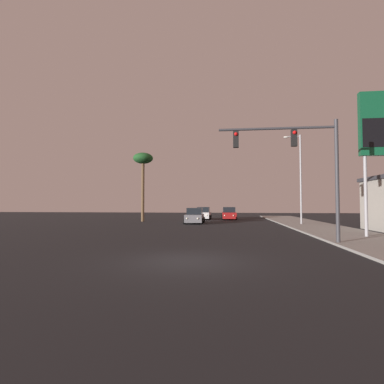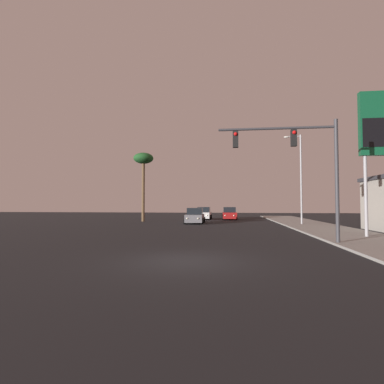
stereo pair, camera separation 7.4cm
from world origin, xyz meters
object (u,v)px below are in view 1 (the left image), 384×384
at_px(car_white, 203,214).
at_px(street_lamp, 299,174).
at_px(gas_station_sign, 376,132).
at_px(palm_tree_mid, 143,162).
at_px(traffic_light_mast, 303,156).
at_px(car_red, 229,214).
at_px(car_grey, 195,216).

distance_m(car_white, street_lamp, 14.99).
xyz_separation_m(gas_station_sign, palm_tree_mid, (-19.36, 15.49, 0.59)).
bearing_deg(car_white, traffic_light_mast, 107.16).
relative_size(traffic_light_mast, street_lamp, 0.72).
relative_size(car_red, street_lamp, 0.48).
height_order(car_grey, street_lamp, street_lamp).
relative_size(car_grey, palm_tree_mid, 0.52).
height_order(car_grey, palm_tree_mid, palm_tree_mid).
height_order(car_white, palm_tree_mid, palm_tree_mid).
distance_m(traffic_light_mast, street_lamp, 15.00).
bearing_deg(car_grey, car_white, -93.28).
bearing_deg(street_lamp, traffic_light_mast, -102.47).
distance_m(traffic_light_mast, palm_tree_mid, 23.54).
xyz_separation_m(car_white, car_red, (3.47, -0.12, 0.00)).
height_order(car_white, car_red, same).
bearing_deg(car_white, car_red, 178.71).
relative_size(street_lamp, palm_tree_mid, 1.08).
bearing_deg(car_grey, palm_tree_mid, -23.63).
distance_m(car_white, gas_station_sign, 25.34).
distance_m(car_white, palm_tree_mid, 11.06).
bearing_deg(traffic_light_mast, car_red, 98.84).
height_order(car_red, street_lamp, street_lamp).
bearing_deg(car_red, street_lamp, 124.16).
distance_m(car_red, street_lamp, 12.71).
bearing_deg(palm_tree_mid, traffic_light_mast, -52.83).
relative_size(car_grey, gas_station_sign, 0.48).
bearing_deg(gas_station_sign, car_white, 120.39).
bearing_deg(street_lamp, palm_tree_mid, 167.02).
xyz_separation_m(traffic_light_mast, palm_tree_mid, (-14.14, 18.65, 2.54)).
distance_m(street_lamp, palm_tree_mid, 17.95).
bearing_deg(gas_station_sign, street_lamp, 99.79).
height_order(car_red, gas_station_sign, gas_station_sign).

